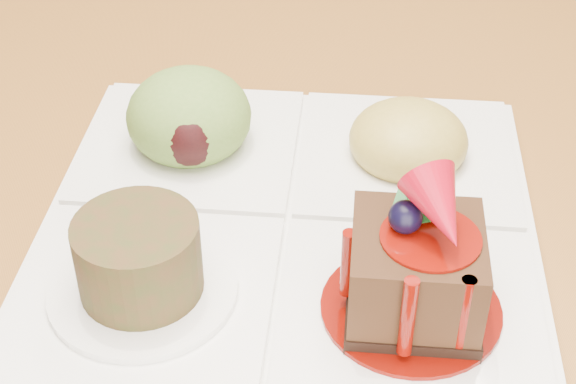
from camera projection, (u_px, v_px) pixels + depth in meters
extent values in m
plane|color=#553318|center=(353.00, 274.00, 1.57)|extent=(6.00, 6.00, 0.00)
cylinder|color=black|center=(26.00, 211.00, 1.40)|extent=(0.03, 0.03, 0.39)
cube|color=white|center=(288.00, 232.00, 0.50)|extent=(0.32, 0.32, 0.01)
cube|color=white|center=(410.00, 315.00, 0.43)|extent=(0.15, 0.15, 0.01)
cube|color=white|center=(144.00, 297.00, 0.44)|extent=(0.15, 0.15, 0.01)
cube|color=white|center=(191.00, 146.00, 0.55)|extent=(0.15, 0.15, 0.01)
cube|color=white|center=(407.00, 157.00, 0.54)|extent=(0.15, 0.15, 0.01)
cylinder|color=#610903|center=(411.00, 308.00, 0.43)|extent=(0.09, 0.09, 0.00)
cube|color=black|center=(411.00, 304.00, 0.43)|extent=(0.07, 0.07, 0.01)
cube|color=#361D0F|center=(416.00, 267.00, 0.41)|extent=(0.07, 0.07, 0.04)
cylinder|color=#610903|center=(420.00, 234.00, 0.40)|extent=(0.05, 0.05, 0.00)
sphere|color=black|center=(406.00, 217.00, 0.40)|extent=(0.02, 0.02, 0.02)
cone|color=#AD0B1D|center=(441.00, 211.00, 0.39)|extent=(0.04, 0.05, 0.04)
cube|color=#114617|center=(422.00, 206.00, 0.41)|extent=(0.01, 0.02, 0.01)
cube|color=#114617|center=(405.00, 205.00, 0.41)|extent=(0.02, 0.02, 0.01)
cylinder|color=#610903|center=(408.00, 317.00, 0.39)|extent=(0.01, 0.01, 0.04)
cylinder|color=#610903|center=(464.00, 313.00, 0.39)|extent=(0.01, 0.01, 0.04)
cylinder|color=#610903|center=(348.00, 263.00, 0.42)|extent=(0.01, 0.01, 0.04)
cylinder|color=white|center=(143.00, 290.00, 0.44)|extent=(0.10, 0.10, 0.00)
cylinder|color=#482514|center=(138.00, 257.00, 0.43)|extent=(0.06, 0.06, 0.04)
cylinder|color=#4C2510|center=(135.00, 235.00, 0.42)|extent=(0.05, 0.05, 0.00)
ellipsoid|color=olive|center=(189.00, 116.00, 0.54)|extent=(0.08, 0.08, 0.06)
ellipsoid|color=black|center=(190.00, 139.00, 0.52)|extent=(0.04, 0.03, 0.03)
ellipsoid|color=#B19940|center=(408.00, 140.00, 0.53)|extent=(0.07, 0.07, 0.04)
cube|color=#E15510|center=(428.00, 127.00, 0.53)|extent=(0.02, 0.02, 0.02)
cube|color=#4B7118|center=(405.00, 119.00, 0.54)|extent=(0.02, 0.02, 0.01)
cube|color=#E15510|center=(383.00, 127.00, 0.53)|extent=(0.02, 0.02, 0.02)
cube|color=#4B7118|center=(395.00, 151.00, 0.52)|extent=(0.02, 0.02, 0.02)
cube|color=#E15510|center=(431.00, 149.00, 0.52)|extent=(0.02, 0.02, 0.02)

